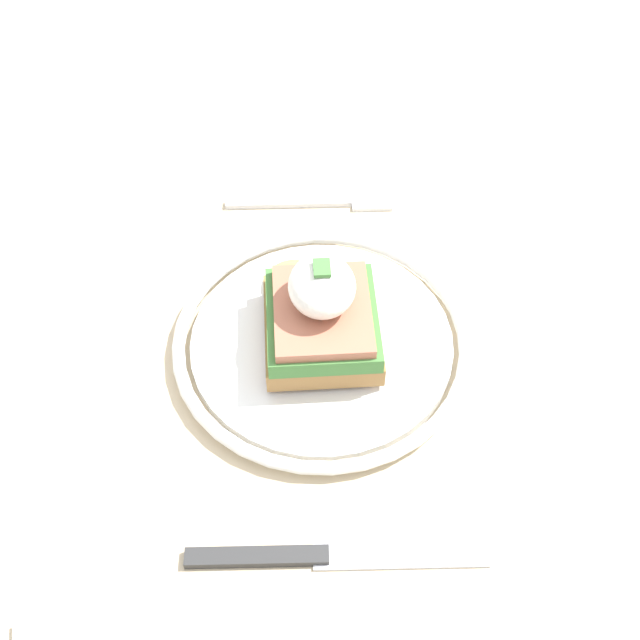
{
  "coord_description": "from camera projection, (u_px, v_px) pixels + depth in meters",
  "views": [
    {
      "loc": [
        0.38,
        -0.02,
        1.25
      ],
      "look_at": [
        0.01,
        -0.0,
        0.78
      ],
      "focal_mm": 45.0,
      "sensor_mm": 36.0,
      "label": 1
    }
  ],
  "objects": [
    {
      "name": "sandwich",
      "position": [
        320.0,
        314.0,
        0.59
      ],
      "size": [
        0.13,
        0.09,
        0.08
      ],
      "color": "#9E703D",
      "rests_on": "plate"
    },
    {
      "name": "ground_plane",
      "position": [
        321.0,
        635.0,
        1.21
      ],
      "size": [
        6.0,
        6.0,
        0.0
      ],
      "primitive_type": "plane",
      "color": "#B2ADA3"
    },
    {
      "name": "plate",
      "position": [
        320.0,
        342.0,
        0.62
      ],
      "size": [
        0.23,
        0.23,
        0.02
      ],
      "color": "white",
      "rests_on": "dining_table"
    },
    {
      "name": "knife",
      "position": [
        313.0,
        556.0,
        0.52
      ],
      "size": [
        0.02,
        0.2,
        0.01
      ],
      "color": "#2D2D2D",
      "rests_on": "dining_table"
    },
    {
      "name": "dining_table",
      "position": [
        321.0,
        413.0,
        0.72
      ],
      "size": [
        1.02,
        0.86,
        0.75
      ],
      "color": "#C6B28E",
      "rests_on": "ground_plane"
    },
    {
      "name": "fork",
      "position": [
        318.0,
        202.0,
        0.72
      ],
      "size": [
        0.02,
        0.15,
        0.0
      ],
      "color": "silver",
      "rests_on": "dining_table"
    }
  ]
}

